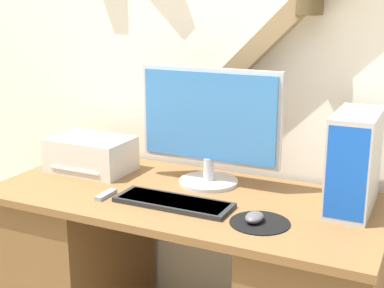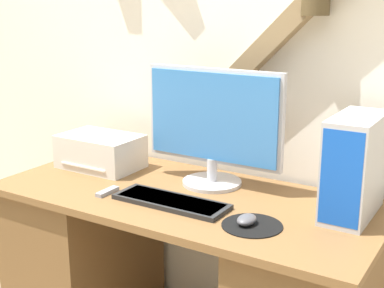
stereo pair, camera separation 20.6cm
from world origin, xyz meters
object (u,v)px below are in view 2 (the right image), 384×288
(computer_tower, at_px, (354,167))
(monitor, at_px, (213,123))
(remote_control, at_px, (107,192))
(keyboard, at_px, (171,201))
(mouse, at_px, (247,220))
(printer, at_px, (100,152))

(computer_tower, bearing_deg, monitor, 176.77)
(monitor, relative_size, remote_control, 5.45)
(monitor, xyz_separation_m, keyboard, (-0.02, -0.28, -0.25))
(monitor, bearing_deg, mouse, -45.20)
(mouse, xyz_separation_m, computer_tower, (0.28, 0.28, 0.16))
(computer_tower, xyz_separation_m, remote_control, (-0.89, -0.29, -0.17))
(keyboard, relative_size, printer, 1.25)
(monitor, distance_m, keyboard, 0.38)
(computer_tower, xyz_separation_m, printer, (-1.14, -0.03, -0.11))
(mouse, bearing_deg, printer, 164.06)
(keyboard, bearing_deg, computer_tower, 22.16)
(keyboard, bearing_deg, monitor, 85.64)
(computer_tower, bearing_deg, keyboard, -157.84)
(remote_control, bearing_deg, monitor, 46.89)
(computer_tower, bearing_deg, remote_control, -162.06)
(monitor, distance_m, mouse, 0.50)
(keyboard, distance_m, remote_control, 0.28)
(monitor, bearing_deg, computer_tower, -3.23)
(monitor, height_order, printer, monitor)
(keyboard, height_order, printer, printer)
(computer_tower, relative_size, printer, 1.00)
(keyboard, bearing_deg, printer, 157.91)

